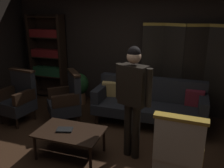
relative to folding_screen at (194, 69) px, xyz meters
The scene contains 12 objects.
ground_plane 2.74m from the folding_screen, 121.01° to the right, with size 10.00×10.00×0.00m, color #331E11.
back_wall 1.40m from the folding_screen, 168.72° to the left, with size 7.20×0.10×2.80m, color black.
folding_screen is the anchor object (origin of this frame).
bookshelf 3.47m from the folding_screen, behind, with size 0.90×0.32×2.05m.
velvet_couch 1.19m from the folding_screen, 136.11° to the right, with size 2.12×0.78×0.88m.
coffee_table 2.87m from the folding_screen, 127.51° to the right, with size 1.00×0.64×0.42m.
armchair_gilt_accent 2.43m from the folding_screen, 92.65° to the right, with size 0.61×0.60×1.04m.
armchair_wing_left 3.60m from the folding_screen, 155.75° to the right, with size 0.66×0.66×1.04m.
armchair_wing_right 2.66m from the folding_screen, 151.43° to the right, with size 0.81×0.81×1.04m.
standing_figure 2.10m from the folding_screen, 112.81° to the right, with size 0.56×0.33×1.70m.
potted_plant 2.59m from the folding_screen, behind, with size 0.45×0.45×0.74m.
book_black_cloth 2.92m from the folding_screen, 128.62° to the right, with size 0.23×0.15×0.03m, color black.
Camera 1 is at (1.23, -2.88, 2.19)m, focal length 38.17 mm.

